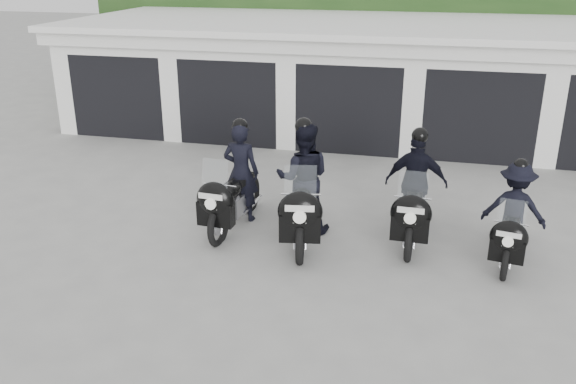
% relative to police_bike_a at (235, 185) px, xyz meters
% --- Properties ---
extents(ground, '(80.00, 80.00, 0.00)m').
position_rel_police_bike_a_xyz_m(ground, '(1.32, -0.67, -0.79)').
color(ground, '#A0A09B').
rests_on(ground, ground).
extents(garage_block, '(16.40, 6.80, 2.96)m').
position_rel_police_bike_a_xyz_m(garage_block, '(1.32, 7.39, 0.63)').
color(garage_block, white).
rests_on(garage_block, ground).
extents(background_vegetation, '(20.00, 3.90, 5.80)m').
position_rel_police_bike_a_xyz_m(background_vegetation, '(1.70, 12.25, 1.98)').
color(background_vegetation, '#1A3613').
rests_on(background_vegetation, ground).
extents(police_bike_a, '(0.78, 2.30, 2.00)m').
position_rel_police_bike_a_xyz_m(police_bike_a, '(0.00, 0.00, 0.00)').
color(police_bike_a, black).
rests_on(police_bike_a, ground).
extents(police_bike_b, '(1.15, 2.45, 2.15)m').
position_rel_police_bike_a_xyz_m(police_bike_b, '(1.28, -0.13, 0.11)').
color(police_bike_b, black).
rests_on(police_bike_b, ground).
extents(police_bike_c, '(1.09, 2.28, 1.98)m').
position_rel_police_bike_a_xyz_m(police_bike_c, '(3.17, 0.32, 0.04)').
color(police_bike_c, black).
rests_on(police_bike_c, ground).
extents(police_bike_d, '(1.09, 1.93, 1.69)m').
position_rel_police_bike_a_xyz_m(police_bike_d, '(4.76, -0.11, -0.07)').
color(police_bike_d, black).
rests_on(police_bike_d, ground).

